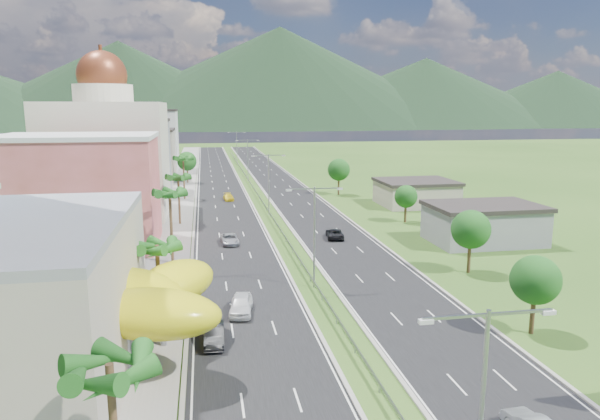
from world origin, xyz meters
TOP-DOWN VIEW (x-y plane):
  - ground at (0.00, 0.00)m, footprint 500.00×500.00m
  - road_left at (-7.50, 90.00)m, footprint 11.00×260.00m
  - road_right at (7.50, 90.00)m, footprint 11.00×260.00m
  - sidewalk_left at (-17.00, 90.00)m, footprint 7.00×260.00m
  - median_guardrail at (0.00, 71.99)m, footprint 0.10×216.06m
  - streetlight_median_a at (0.00, -25.00)m, footprint 6.04×0.25m
  - streetlight_median_b at (0.00, 10.00)m, footprint 6.04×0.25m
  - streetlight_median_c at (0.00, 50.00)m, footprint 6.04×0.25m
  - streetlight_median_d at (0.00, 95.00)m, footprint 6.04×0.25m
  - streetlight_median_e at (0.00, 140.00)m, footprint 6.04×0.25m
  - lime_canopy at (-20.00, -4.00)m, footprint 18.00×15.00m
  - pink_shophouse at (-28.00, 32.00)m, footprint 20.00×15.00m
  - domed_building at (-28.00, 55.00)m, footprint 20.00×20.00m
  - midrise_grey at (-27.00, 80.00)m, footprint 16.00×15.00m
  - midrise_beige at (-27.00, 102.00)m, footprint 16.00×15.00m
  - midrise_white at (-27.00, 125.00)m, footprint 16.00×15.00m
  - shed_near at (28.00, 25.00)m, footprint 15.00×10.00m
  - shed_far at (30.00, 55.00)m, footprint 14.00×12.00m
  - palm_tree_a at (-15.50, -22.00)m, footprint 3.60×3.60m
  - palm_tree_b at (-15.50, 2.00)m, footprint 3.60×3.60m
  - palm_tree_c at (-15.50, 22.00)m, footprint 3.60×3.60m
  - palm_tree_d at (-15.50, 45.00)m, footprint 3.60×3.60m
  - palm_tree_e at (-15.50, 70.00)m, footprint 3.60×3.60m
  - leafy_tree_lfar at (-15.50, 95.00)m, footprint 4.90×4.90m
  - leafy_tree_ra at (16.00, -5.00)m, footprint 4.20×4.20m
  - leafy_tree_rb at (19.00, 12.00)m, footprint 4.55×4.55m
  - leafy_tree_rc at (22.00, 40.00)m, footprint 3.85×3.85m
  - leafy_tree_rd at (18.00, 70.00)m, footprint 4.90×4.90m
  - mountain_ridge at (60.00, 450.00)m, footprint 860.00×140.00m
  - car_white_near_left at (-8.27, 3.94)m, footprint 2.74×5.30m
  - car_dark_left at (-10.92, -2.24)m, footprint 1.76×4.69m
  - car_silver_mid_left at (-8.04, 30.31)m, footprint 2.60×5.12m
  - car_yellow_far_left at (-6.46, 66.90)m, footprint 2.25×4.75m
  - car_dark_far_right at (7.47, 31.00)m, footprint 2.97×5.34m

SIDE VIEW (x-z plane):
  - ground at x=0.00m, z-range 0.00..0.00m
  - mountain_ridge at x=60.00m, z-range -45.00..45.00m
  - road_left at x=-7.50m, z-range 0.00..0.04m
  - road_right at x=7.50m, z-range 0.00..0.04m
  - sidewalk_left at x=-17.00m, z-range 0.00..0.12m
  - median_guardrail at x=0.00m, z-range 0.24..1.00m
  - car_yellow_far_left at x=-6.46m, z-range 0.04..1.38m
  - car_silver_mid_left at x=-8.04m, z-range 0.04..1.43m
  - car_dark_far_right at x=7.47m, z-range 0.04..1.45m
  - car_dark_left at x=-10.92m, z-range 0.04..1.57m
  - car_white_near_left at x=-8.27m, z-range 0.04..1.76m
  - shed_far at x=30.00m, z-range 0.00..4.40m
  - shed_near at x=28.00m, z-range 0.00..5.00m
  - leafy_tree_rc at x=22.00m, z-range 1.21..7.54m
  - leafy_tree_ra at x=16.00m, z-range 1.33..8.23m
  - lime_canopy at x=-20.00m, z-range 1.29..8.69m
  - leafy_tree_rb at x=19.00m, z-range 1.44..8.92m
  - leafy_tree_lfar at x=-15.50m, z-range 1.55..9.60m
  - leafy_tree_rd at x=18.00m, z-range 1.55..9.60m
  - midrise_beige at x=-27.00m, z-range 0.00..13.00m
  - streetlight_median_a at x=0.00m, z-range 1.25..12.25m
  - streetlight_median_b at x=0.00m, z-range 1.25..12.25m
  - streetlight_median_c at x=0.00m, z-range 1.25..12.25m
  - streetlight_median_d at x=0.00m, z-range 1.25..12.25m
  - streetlight_median_e at x=0.00m, z-range 1.25..12.25m
  - palm_tree_b at x=-15.50m, z-range 3.01..11.11m
  - pink_shophouse at x=-28.00m, z-range 0.00..15.00m
  - palm_tree_d at x=-15.50m, z-range 3.24..11.84m
  - midrise_grey at x=-27.00m, z-range 0.00..16.00m
  - palm_tree_a at x=-15.50m, z-range 3.47..12.57m
  - palm_tree_e at x=-15.50m, z-range 3.61..13.01m
  - palm_tree_c at x=-15.50m, z-range 3.70..13.30m
  - midrise_white at x=-27.00m, z-range 0.00..18.00m
  - domed_building at x=-28.00m, z-range -3.00..25.70m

